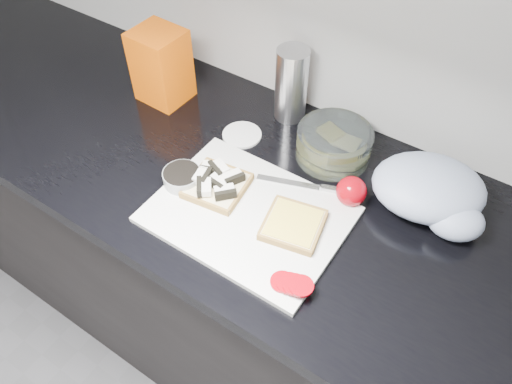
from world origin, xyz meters
TOP-DOWN VIEW (x-y plane):
  - base_cabinet at (0.00, 1.20)m, footprint 3.50×0.60m
  - countertop at (0.00, 1.20)m, footprint 3.50×0.64m
  - cutting_board at (-0.01, 1.10)m, footprint 0.40×0.30m
  - bread_left at (-0.10, 1.12)m, footprint 0.14×0.14m
  - bread_right at (0.09, 1.12)m, footprint 0.14×0.14m
  - tomato_slices at (0.16, 1.00)m, footprint 0.09×0.06m
  - knife at (0.08, 1.24)m, footprint 0.20×0.08m
  - seed_tub at (-0.18, 1.09)m, footprint 0.08×0.08m
  - tub_lid at (-0.16, 1.30)m, footprint 0.12×0.12m
  - glass_bowl at (0.05, 1.36)m, footprint 0.18×0.18m
  - bread_bag at (-0.42, 1.32)m, footprint 0.12×0.12m
  - steel_canister at (-0.11, 1.43)m, footprint 0.08×0.08m
  - grocery_bag at (0.30, 1.33)m, footprint 0.29×0.26m
  - whole_tomatoes at (0.15, 1.26)m, footprint 0.07×0.07m

SIDE VIEW (x-z plane):
  - base_cabinet at x=0.00m, z-range 0.00..0.86m
  - countertop at x=0.00m, z-range 0.86..0.90m
  - tub_lid at x=-0.16m, z-range 0.90..0.91m
  - cutting_board at x=-0.01m, z-range 0.90..0.91m
  - knife at x=0.08m, z-range 0.91..0.92m
  - bread_right at x=0.09m, z-range 0.91..0.93m
  - tomato_slices at x=0.16m, z-range 0.91..0.93m
  - seed_tub at x=-0.18m, z-range 0.90..0.95m
  - bread_left at x=-0.10m, z-range 0.90..0.94m
  - whole_tomatoes at x=0.15m, z-range 0.90..0.97m
  - glass_bowl at x=0.05m, z-range 0.90..0.97m
  - grocery_bag at x=0.30m, z-range 0.90..1.00m
  - bread_bag at x=-0.42m, z-range 0.90..1.09m
  - steel_canister at x=-0.11m, z-range 0.90..1.09m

